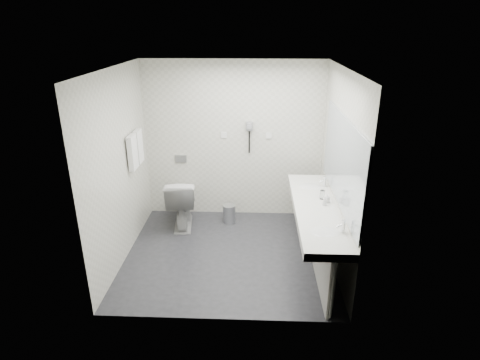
{
  "coord_description": "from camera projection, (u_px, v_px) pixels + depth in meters",
  "views": [
    {
      "loc": [
        0.35,
        -4.73,
        3.0
      ],
      "look_at": [
        0.15,
        0.15,
        1.05
      ],
      "focal_mm": 29.71,
      "sensor_mm": 36.0,
      "label": 1
    }
  ],
  "objects": [
    {
      "name": "soap_bottle_a",
      "position": [
        327.0,
        198.0,
        5.05
      ],
      "size": [
        0.08,
        0.08,
        0.12
      ],
      "primitive_type": "imported",
      "rotation": [
        0.0,
        0.0,
        0.62
      ],
      "color": "silver",
      "rests_on": "vanity_counter"
    },
    {
      "name": "switch_plate_a",
      "position": [
        224.0,
        135.0,
        6.21
      ],
      "size": [
        0.09,
        0.02,
        0.09
      ],
      "primitive_type": "cube",
      "color": "silver",
      "rests_on": "wall_back"
    },
    {
      "name": "toilet",
      "position": [
        182.0,
        202.0,
        6.16
      ],
      "size": [
        0.53,
        0.83,
        0.8
      ],
      "primitive_type": "imported",
      "rotation": [
        0.0,
        0.0,
        3.25
      ],
      "color": "silver",
      "rests_on": "floor"
    },
    {
      "name": "vanity_counter",
      "position": [
        316.0,
        210.0,
        4.98
      ],
      "size": [
        0.55,
        2.2,
        0.1
      ],
      "primitive_type": "cube",
      "color": "silver",
      "rests_on": "floor"
    },
    {
      "name": "ceiling",
      "position": [
        227.0,
        68.0,
        4.58
      ],
      "size": [
        2.8,
        2.8,
        0.0
      ],
      "primitive_type": "plane",
      "rotation": [
        3.14,
        0.0,
        0.0
      ],
      "color": "silver",
      "rests_on": "wall_back"
    },
    {
      "name": "glass_left",
      "position": [
        322.0,
        195.0,
        5.16
      ],
      "size": [
        0.08,
        0.08,
        0.12
      ],
      "primitive_type": "cylinder",
      "rotation": [
        0.0,
        0.0,
        0.19
      ],
      "color": "silver",
      "rests_on": "vanity_counter"
    },
    {
      "name": "wall_back",
      "position": [
        234.0,
        141.0,
        6.25
      ],
      "size": [
        2.8,
        0.0,
        2.8
      ],
      "primitive_type": "plane",
      "rotation": [
        1.57,
        0.0,
        0.0
      ],
      "color": "beige",
      "rests_on": "floor"
    },
    {
      "name": "dryer_cradle",
      "position": [
        249.0,
        126.0,
        6.12
      ],
      "size": [
        0.1,
        0.04,
        0.14
      ],
      "primitive_type": "cube",
      "color": "gray",
      "rests_on": "wall_back"
    },
    {
      "name": "floor",
      "position": [
        229.0,
        254.0,
        5.51
      ],
      "size": [
        2.8,
        2.8,
        0.0
      ],
      "primitive_type": "plane",
      "color": "#232328",
      "rests_on": "ground"
    },
    {
      "name": "pedal_bin",
      "position": [
        229.0,
        214.0,
        6.34
      ],
      "size": [
        0.26,
        0.26,
        0.29
      ],
      "primitive_type": "cylinder",
      "rotation": [
        0.0,
        0.0,
        -0.32
      ],
      "color": "#B2B5BA",
      "rests_on": "floor"
    },
    {
      "name": "faucet_far",
      "position": [
        325.0,
        182.0,
        5.53
      ],
      "size": [
        0.04,
        0.04,
        0.15
      ],
      "primitive_type": "cylinder",
      "color": "silver",
      "rests_on": "vanity_counter"
    },
    {
      "name": "vanity_panel",
      "position": [
        316.0,
        239.0,
        5.14
      ],
      "size": [
        0.03,
        2.15,
        0.75
      ],
      "primitive_type": "cube",
      "color": "gray",
      "rests_on": "floor"
    },
    {
      "name": "vanity_post_far",
      "position": [
        309.0,
        205.0,
        6.11
      ],
      "size": [
        0.06,
        0.06,
        0.75
      ],
      "primitive_type": "cylinder",
      "color": "silver",
      "rests_on": "floor"
    },
    {
      "name": "soap_bottle_c",
      "position": [
        324.0,
        201.0,
        4.98
      ],
      "size": [
        0.06,
        0.06,
        0.13
      ],
      "primitive_type": "imported",
      "rotation": [
        0.0,
        0.0,
        0.15
      ],
      "color": "silver",
      "rests_on": "vanity_counter"
    },
    {
      "name": "basin_near",
      "position": [
        325.0,
        233.0,
        4.37
      ],
      "size": [
        0.4,
        0.31,
        0.05
      ],
      "primitive_type": "ellipsoid",
      "color": "silver",
      "rests_on": "vanity_counter"
    },
    {
      "name": "towel_rail",
      "position": [
        133.0,
        134.0,
        5.5
      ],
      "size": [
        0.02,
        0.62,
        0.02
      ],
      "primitive_type": "cylinder",
      "rotation": [
        1.57,
        0.0,
        0.0
      ],
      "color": "silver",
      "rests_on": "wall_left"
    },
    {
      "name": "mirror",
      "position": [
        342.0,
        161.0,
        4.73
      ],
      "size": [
        0.02,
        2.2,
        1.05
      ],
      "primitive_type": "cube",
      "color": "#B2BCC6",
      "rests_on": "wall_right"
    },
    {
      "name": "flush_plate",
      "position": [
        181.0,
        159.0,
        6.38
      ],
      "size": [
        0.18,
        0.02,
        0.12
      ],
      "primitive_type": "cube",
      "color": "#B2B5BA",
      "rests_on": "wall_back"
    },
    {
      "name": "switch_plate_b",
      "position": [
        269.0,
        136.0,
        6.18
      ],
      "size": [
        0.09,
        0.02,
        0.09
      ],
      "primitive_type": "cube",
      "color": "silver",
      "rests_on": "wall_back"
    },
    {
      "name": "basin_far",
      "position": [
        310.0,
        187.0,
        5.58
      ],
      "size": [
        0.4,
        0.31,
        0.05
      ],
      "primitive_type": "ellipsoid",
      "color": "silver",
      "rests_on": "vanity_counter"
    },
    {
      "name": "towel_near",
      "position": [
        133.0,
        152.0,
        5.45
      ],
      "size": [
        0.07,
        0.24,
        0.48
      ],
      "primitive_type": "cube",
      "color": "white",
      "rests_on": "towel_rail"
    },
    {
      "name": "wall_left",
      "position": [
        119.0,
        168.0,
        5.1
      ],
      "size": [
        0.0,
        2.6,
        2.6
      ],
      "primitive_type": "plane",
      "rotation": [
        1.57,
        0.0,
        1.57
      ],
      "color": "beige",
      "rests_on": "floor"
    },
    {
      "name": "wall_right",
      "position": [
        339.0,
        171.0,
        4.99
      ],
      "size": [
        0.0,
        2.6,
        2.6
      ],
      "primitive_type": "plane",
      "rotation": [
        1.57,
        0.0,
        -1.57
      ],
      "color": "beige",
      "rests_on": "floor"
    },
    {
      "name": "dryer_cord",
      "position": [
        249.0,
        142.0,
        6.2
      ],
      "size": [
        0.02,
        0.02,
        0.35
      ],
      "primitive_type": "cylinder",
      "color": "black",
      "rests_on": "dryer_cradle"
    },
    {
      "name": "vanity_post_near",
      "position": [
        332.0,
        290.0,
        4.18
      ],
      "size": [
        0.06,
        0.06,
        0.75
      ],
      "primitive_type": "cylinder",
      "color": "silver",
      "rests_on": "floor"
    },
    {
      "name": "wall_front",
      "position": [
        218.0,
        216.0,
        3.84
      ],
      "size": [
        2.8,
        0.0,
        2.8
      ],
      "primitive_type": "plane",
      "rotation": [
        -1.57,
        0.0,
        0.0
      ],
      "color": "beige",
      "rests_on": "floor"
    },
    {
      "name": "towel_far",
      "position": [
        138.0,
        146.0,
        5.71
      ],
      "size": [
        0.07,
        0.24,
        0.48
      ],
      "primitive_type": "cube",
      "color": "white",
      "rests_on": "towel_rail"
    },
    {
      "name": "dryer_barrel",
      "position": [
        249.0,
        125.0,
        6.05
      ],
      "size": [
        0.08,
        0.14,
        0.08
      ],
      "primitive_type": "cylinder",
      "rotation": [
        1.57,
        0.0,
        0.0
      ],
      "color": "gray",
      "rests_on": "dryer_cradle"
    },
    {
      "name": "bin_lid",
      "position": [
        229.0,
        206.0,
        6.28
      ],
      "size": [
        0.2,
        0.2,
        0.02
      ],
      "primitive_type": "cylinder",
      "color": "#B2B5BA",
      "rests_on": "pedal_bin"
    },
    {
      "name": "faucet_near",
      "position": [
        343.0,
        226.0,
        4.33
      ],
      "size": [
        0.04,
        0.04,
        0.15
      ],
      "primitive_type": "cylinder",
      "color": "silver",
      "rests_on": "vanity_counter"
    }
  ]
}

